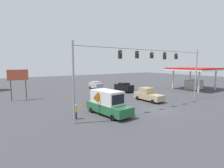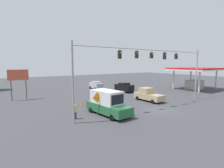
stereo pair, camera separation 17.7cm
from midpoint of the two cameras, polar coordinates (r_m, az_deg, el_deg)
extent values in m
plane|color=#3D3D42|center=(23.99, 15.29, -8.29)|extent=(140.00, 140.00, 0.00)
cylinder|color=#939399|center=(33.35, 25.95, 2.74)|extent=(0.20, 0.20, 8.38)
cylinder|color=#939399|center=(17.84, -12.37, 0.36)|extent=(0.20, 0.20, 8.38)
cylinder|color=black|center=(24.29, 13.02, 10.73)|extent=(22.31, 0.04, 0.04)
cube|color=black|center=(28.40, 20.37, 8.47)|extent=(0.32, 0.36, 0.82)
cylinder|color=black|center=(28.43, 20.41, 9.58)|extent=(0.03, 0.03, 0.29)
cylinder|color=orange|center=(28.30, 20.70, 8.84)|extent=(0.20, 0.02, 0.20)
cube|color=black|center=(26.27, 16.96, 8.76)|extent=(0.32, 0.36, 0.97)
cylinder|color=black|center=(26.30, 17.01, 10.05)|extent=(0.03, 0.03, 0.22)
cylinder|color=orange|center=(26.16, 17.31, 9.24)|extent=(0.20, 0.02, 0.20)
cube|color=black|center=(24.25, 12.97, 9.09)|extent=(0.32, 0.36, 0.77)
cylinder|color=black|center=(24.28, 13.01, 10.36)|extent=(0.03, 0.03, 0.31)
cylinder|color=orange|center=(24.13, 13.32, 9.50)|extent=(0.20, 0.02, 0.20)
cube|color=black|center=(22.37, 8.28, 9.45)|extent=(0.32, 0.36, 0.90)
cylinder|color=black|center=(22.41, 8.30, 10.89)|extent=(0.03, 0.03, 0.23)
cylinder|color=orange|center=(22.24, 8.62, 9.98)|extent=(0.20, 0.02, 0.20)
cube|color=black|center=(20.66, 2.75, 9.57)|extent=(0.32, 0.36, 0.96)
cylinder|color=black|center=(20.70, 2.76, 11.26)|extent=(0.03, 0.03, 0.25)
cylinder|color=orange|center=(20.52, 3.08, 10.20)|extent=(0.20, 0.02, 0.20)
cube|color=#A8AAB2|center=(41.82, -5.07, -0.44)|extent=(2.01, 4.12, 1.18)
cube|color=#A8AAB2|center=(41.73, -5.08, 0.60)|extent=(1.78, 1.84, 0.36)
cube|color=black|center=(42.53, -5.64, 0.71)|extent=(1.49, 0.07, 0.25)
cylinder|color=black|center=(43.48, -4.76, -0.95)|extent=(0.24, 0.65, 0.64)
cylinder|color=black|center=(42.65, -6.99, -1.12)|extent=(0.24, 0.65, 0.64)
cylinder|color=black|center=(41.19, -3.06, -1.36)|extent=(0.24, 0.65, 0.64)
cylinder|color=black|center=(40.31, -5.38, -1.56)|extent=(0.24, 0.65, 0.64)
cube|color=black|center=(37.69, 4.11, -1.13)|extent=(2.26, 4.45, 1.30)
cube|color=black|center=(37.58, 4.13, 0.13)|extent=(1.89, 2.04, 0.36)
cube|color=black|center=(38.27, 3.13, 0.26)|extent=(1.49, 0.16, 0.25)
cylinder|color=black|center=(39.42, 3.68, -1.73)|extent=(0.28, 0.66, 0.64)
cylinder|color=black|center=(38.17, 1.64, -2.00)|extent=(0.28, 0.66, 0.64)
cylinder|color=black|center=(37.47, 6.62, -2.21)|extent=(0.28, 0.66, 0.64)
cylinder|color=black|center=(36.15, 4.57, -2.51)|extent=(0.28, 0.66, 0.64)
cube|color=tan|center=(29.20, 12.12, -3.97)|extent=(1.94, 5.18, 0.90)
cube|color=tan|center=(29.47, 11.29, -2.08)|extent=(1.78, 1.87, 0.90)
cube|color=black|center=(30.13, 10.01, -1.86)|extent=(1.54, 0.02, 0.63)
cylinder|color=black|center=(31.11, 11.08, -4.13)|extent=(0.22, 0.64, 0.64)
cylinder|color=black|center=(29.79, 8.46, -4.56)|extent=(0.22, 0.64, 0.64)
cylinder|color=black|center=(28.90, 15.85, -5.10)|extent=(0.22, 0.64, 0.64)
cylinder|color=black|center=(27.47, 13.25, -5.63)|extent=(0.22, 0.64, 0.64)
cube|color=#236038|center=(21.14, -1.03, -7.78)|extent=(2.90, 6.51, 1.00)
cube|color=silver|center=(21.10, -1.58, -4.22)|extent=(2.50, 4.23, 1.58)
cube|color=black|center=(19.58, 2.14, -5.09)|extent=(1.83, 0.20, 1.11)
cylinder|color=black|center=(19.06, 0.20, -10.98)|extent=(0.28, 0.66, 0.64)
cylinder|color=black|center=(20.55, 5.16, -9.69)|extent=(0.28, 0.66, 0.64)
cylinder|color=black|center=(22.23, -6.73, -8.44)|extent=(0.28, 0.66, 0.64)
cylinder|color=black|center=(23.52, -2.01, -7.55)|extent=(0.28, 0.66, 0.64)
cone|color=orange|center=(23.11, -5.37, -7.84)|extent=(0.32, 0.32, 0.63)
cone|color=orange|center=(25.90, -9.49, -6.30)|extent=(0.32, 0.32, 0.63)
cone|color=orange|center=(29.00, -12.31, -4.97)|extent=(0.32, 0.32, 0.63)
cone|color=orange|center=(31.88, -14.07, -3.95)|extent=(0.32, 0.32, 0.63)
cube|color=red|center=(45.61, 25.62, 4.58)|extent=(10.34, 9.09, 0.35)
cube|color=white|center=(45.62, 25.60, 4.21)|extent=(10.44, 9.19, 0.24)
cylinder|color=silver|center=(50.47, 24.41, 1.88)|extent=(0.36, 0.36, 4.75)
cylinder|color=silver|center=(44.45, 19.56, 1.52)|extent=(0.36, 0.36, 4.75)
cylinder|color=silver|center=(47.51, 30.97, 1.26)|extent=(0.36, 0.36, 4.75)
cylinder|color=silver|center=(41.06, 26.74, 0.78)|extent=(0.36, 0.36, 4.75)
cube|color=#B2AD9E|center=(45.87, 25.37, -0.19)|extent=(3.62, 2.73, 2.20)
cylinder|color=#4C473D|center=(33.10, -26.06, -1.67)|extent=(0.16, 0.16, 3.35)
cylinder|color=#4C473D|center=(32.86, -29.86, -1.93)|extent=(0.16, 0.16, 3.35)
cube|color=#BF4C33|center=(32.72, -28.20, 2.63)|extent=(3.15, 0.12, 1.76)
cylinder|color=slate|center=(20.70, -4.51, -7.89)|extent=(0.06, 0.06, 1.80)
cube|color=orange|center=(20.41, -4.55, -4.35)|extent=(1.27, 0.04, 1.27)
cylinder|color=#2D334C|center=(19.99, -11.63, -10.06)|extent=(0.28, 0.28, 0.79)
cube|color=#D8CC4C|center=(19.80, -11.68, -8.10)|extent=(0.40, 0.24, 0.62)
sphere|color=tan|center=(19.70, -11.71, -6.88)|extent=(0.25, 0.25, 0.25)
camera|label=1|loc=(0.09, -89.83, 0.02)|focal=28.00mm
camera|label=2|loc=(0.09, 90.17, -0.02)|focal=28.00mm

